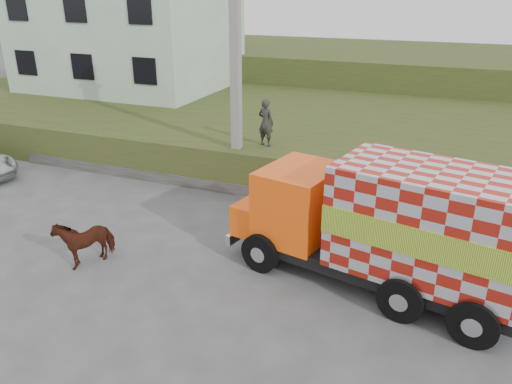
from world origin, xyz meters
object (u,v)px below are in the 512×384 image
at_px(utility_pole, 236,72).
at_px(pedestrian, 266,122).
at_px(cargo_truck, 390,226).
at_px(cow, 85,240).

relative_size(utility_pole, pedestrian, 4.88).
bearing_deg(cargo_truck, pedestrian, 146.82).
height_order(utility_pole, pedestrian, utility_pole).
distance_m(cargo_truck, pedestrian, 7.13).
relative_size(cow, pedestrian, 0.90).
xyz_separation_m(utility_pole, cow, (-1.60, -6.11, -3.45)).
distance_m(utility_pole, cow, 7.19).
relative_size(utility_pole, cargo_truck, 1.09).
height_order(cargo_truck, cow, cargo_truck).
relative_size(cargo_truck, pedestrian, 4.46).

